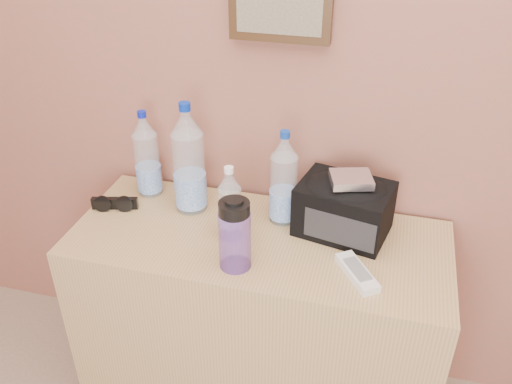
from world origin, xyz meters
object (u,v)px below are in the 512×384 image
pet_small (230,207)px  toiletry_bag (344,206)px  pet_large_c (284,182)px  ac_remote (357,273)px  nalgene_bottle (235,234)px  sunglasses (115,203)px  foil_packet (351,179)px  pet_large_b (189,164)px  pet_large_a (147,158)px  dresser (258,323)px

pet_small → toiletry_bag: bearing=19.4°
pet_large_c → ac_remote: bearing=-40.1°
pet_large_c → nalgene_bottle: size_ratio=1.40×
sunglasses → foil_packet: bearing=-10.9°
pet_large_b → ac_remote: size_ratio=2.20×
pet_large_b → toiletry_bag: (0.50, -0.00, -0.07)m
pet_large_b → foil_packet: size_ratio=3.16×
sunglasses → foil_packet: 0.79m
pet_large_c → pet_large_b: bearing=-177.7°
toiletry_bag → pet_large_a: bearing=-173.2°
ac_remote → toiletry_bag: 0.23m
pet_large_a → ac_remote: (0.75, -0.27, -0.12)m
pet_large_b → sunglasses: size_ratio=2.45×
nalgene_bottle → dresser: bearing=79.0°
sunglasses → toiletry_bag: size_ratio=0.56×
dresser → pet_large_b: size_ratio=3.12×
nalgene_bottle → toiletry_bag: size_ratio=0.82×
pet_large_a → pet_large_c: bearing=-5.1°
nalgene_bottle → sunglasses: (-0.48, 0.18, -0.09)m
pet_large_b → pet_small: bearing=-34.3°
pet_large_a → ac_remote: pet_large_a is taller
pet_large_b → toiletry_bag: pet_large_b is taller
nalgene_bottle → foil_packet: (0.29, 0.23, 0.09)m
nalgene_bottle → ac_remote: nalgene_bottle is taller
toiletry_bag → foil_packet: foil_packet is taller
pet_large_a → pet_small: (0.35, -0.17, -0.03)m
nalgene_bottle → pet_large_c: bearing=73.2°
ac_remote → sunglasses: bearing=-134.2°
pet_large_c → foil_packet: (0.21, -0.03, 0.06)m
foil_packet → sunglasses: bearing=-176.1°
pet_large_b → foil_packet: 0.52m
sunglasses → pet_large_b: bearing=0.9°
pet_large_a → pet_large_b: pet_large_b is taller
dresser → pet_large_a: pet_large_a is taller
sunglasses → foil_packet: size_ratio=1.29×
ac_remote → nalgene_bottle: bearing=-117.5°
dresser → pet_large_b: 0.60m
toiletry_bag → foil_packet: 0.11m
pet_small → nalgene_bottle: (0.06, -0.13, 0.00)m
pet_large_c → foil_packet: bearing=-8.1°
pet_small → toiletry_bag: 0.35m
foil_packet → ac_remote: bearing=-73.9°
dresser → foil_packet: foil_packet is taller
pet_large_c → pet_large_a: bearing=174.9°
pet_large_c → pet_small: bearing=-136.1°
nalgene_bottle → foil_packet: 0.38m
pet_large_b → pet_large_c: size_ratio=1.20×
dresser → foil_packet: bearing=18.6°
pet_large_a → nalgene_bottle: pet_large_a is taller
dresser → nalgene_bottle: bearing=-101.0°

